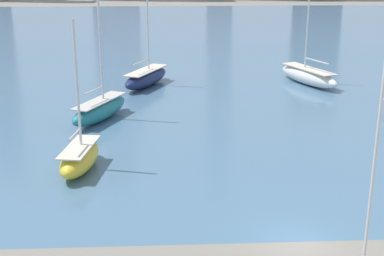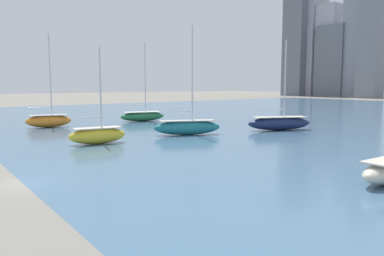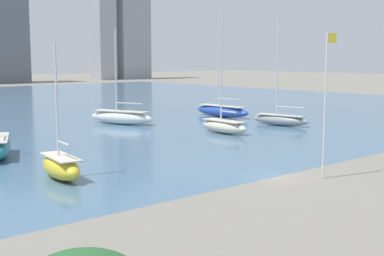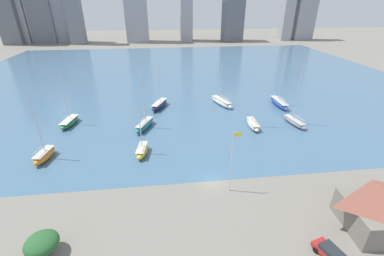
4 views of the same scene
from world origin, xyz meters
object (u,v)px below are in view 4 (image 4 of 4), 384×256
at_px(sailboat_white, 222,102).
at_px(sailboat_navy, 159,105).
at_px(sailboat_gray, 294,121).
at_px(flag_pole, 232,160).
at_px(sailboat_blue, 279,103).
at_px(parked_wagon_red, 332,255).
at_px(sailboat_orange, 44,155).
at_px(sailboat_yellow, 142,150).
at_px(sailboat_teal, 145,125).
at_px(sailboat_green, 69,122).
at_px(sailboat_cream, 253,124).

distance_m(sailboat_white, sailboat_navy, 18.55).
distance_m(sailboat_navy, sailboat_gray, 37.27).
height_order(flag_pole, sailboat_blue, sailboat_blue).
relative_size(sailboat_white, parked_wagon_red, 2.55).
bearing_deg(sailboat_orange, sailboat_white, 41.51).
bearing_deg(sailboat_gray, sailboat_yellow, -177.20).
relative_size(sailboat_white, sailboat_blue, 0.82).
distance_m(sailboat_white, sailboat_gray, 21.82).
height_order(sailboat_white, sailboat_yellow, sailboat_white).
relative_size(flag_pole, sailboat_teal, 0.82).
relative_size(sailboat_green, sailboat_navy, 1.09).
xyz_separation_m(sailboat_green, sailboat_blue, (58.15, 6.26, 0.06)).
relative_size(sailboat_gray, sailboat_blue, 0.97).
bearing_deg(parked_wagon_red, sailboat_blue, 57.07).
height_order(sailboat_green, sailboat_navy, sailboat_green).
bearing_deg(sailboat_orange, flag_pole, -10.70).
height_order(flag_pole, parked_wagon_red, flag_pole).
bearing_deg(sailboat_orange, sailboat_teal, 41.76).
bearing_deg(sailboat_yellow, sailboat_orange, -172.83).
height_order(sailboat_teal, parked_wagon_red, sailboat_teal).
xyz_separation_m(sailboat_teal, sailboat_yellow, (-0.02, -11.90, -0.06)).
distance_m(flag_pole, sailboat_navy, 40.00).
height_order(sailboat_white, sailboat_navy, sailboat_white).
distance_m(sailboat_white, sailboat_green, 42.20).
height_order(sailboat_green, sailboat_blue, sailboat_blue).
distance_m(sailboat_navy, parked_wagon_red, 55.92).
height_order(sailboat_yellow, parked_wagon_red, sailboat_yellow).
xyz_separation_m(flag_pole, sailboat_navy, (-11.34, 38.03, -5.00)).
xyz_separation_m(sailboat_orange, sailboat_blue, (58.31, 22.01, -0.06)).
distance_m(sailboat_green, sailboat_gray, 56.99).
distance_m(sailboat_teal, sailboat_blue, 40.55).
bearing_deg(parked_wagon_red, sailboat_cream, 70.07).
bearing_deg(sailboat_navy, parked_wagon_red, -43.80).
xyz_separation_m(sailboat_navy, sailboat_gray, (33.92, -15.43, -0.12)).
relative_size(sailboat_teal, parked_wagon_red, 2.67).
bearing_deg(sailboat_teal, sailboat_navy, 98.23).
bearing_deg(sailboat_navy, sailboat_orange, -108.24).
height_order(flag_pole, sailboat_gray, sailboat_gray).
xyz_separation_m(flag_pole, sailboat_green, (-34.03, 29.14, -5.09)).
height_order(sailboat_teal, sailboat_yellow, sailboat_teal).
xyz_separation_m(sailboat_cream, sailboat_white, (-4.43, 15.66, 0.07)).
distance_m(sailboat_gray, sailboat_blue, 12.89).
height_order(sailboat_orange, sailboat_blue, sailboat_blue).
distance_m(sailboat_green, sailboat_blue, 58.49).
relative_size(flag_pole, parked_wagon_red, 2.19).
distance_m(sailboat_teal, sailboat_white, 25.87).
height_order(sailboat_navy, sailboat_blue, sailboat_blue).
xyz_separation_m(sailboat_green, sailboat_gray, (56.61, -6.54, -0.03)).
bearing_deg(sailboat_cream, sailboat_white, 108.00).
relative_size(sailboat_cream, sailboat_yellow, 1.50).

